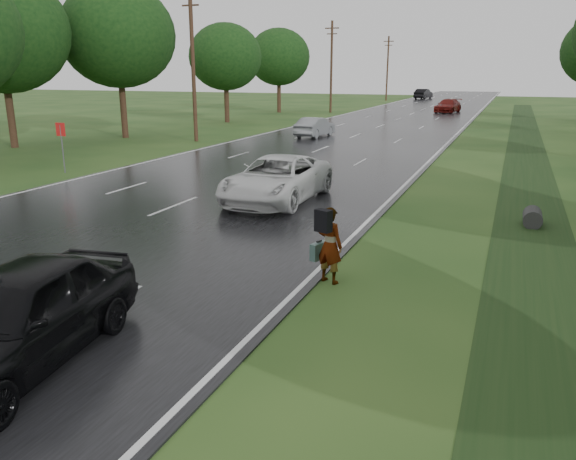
% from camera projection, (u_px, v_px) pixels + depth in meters
% --- Properties ---
extents(road, '(14.00, 180.00, 0.04)m').
position_uv_depth(road, '(392.00, 122.00, 52.54)').
color(road, black).
rests_on(road, ground).
extents(edge_stripe_east, '(0.12, 180.00, 0.01)m').
position_uv_depth(edge_stripe_east, '(467.00, 124.00, 50.13)').
color(edge_stripe_east, silver).
rests_on(edge_stripe_east, road).
extents(edge_stripe_west, '(0.12, 180.00, 0.01)m').
position_uv_depth(edge_stripe_west, '(323.00, 119.00, 54.94)').
color(edge_stripe_west, silver).
rests_on(edge_stripe_west, road).
extents(center_line, '(0.12, 180.00, 0.01)m').
position_uv_depth(center_line, '(392.00, 121.00, 52.53)').
color(center_line, silver).
rests_on(center_line, road).
extents(drainage_ditch, '(2.20, 120.00, 0.56)m').
position_uv_depth(drainage_ditch, '(528.00, 177.00, 24.93)').
color(drainage_ditch, black).
rests_on(drainage_ditch, ground).
extents(road_sign, '(0.50, 0.06, 2.30)m').
position_uv_depth(road_sign, '(61.00, 137.00, 25.63)').
color(road_sign, slate).
rests_on(road_sign, ground).
extents(utility_pole_mid, '(1.60, 0.26, 10.00)m').
position_uv_depth(utility_pole_mid, '(193.00, 61.00, 36.53)').
color(utility_pole_mid, '#3C2718').
rests_on(utility_pole_mid, ground).
extents(utility_pole_far, '(1.60, 0.26, 10.00)m').
position_uv_depth(utility_pole_far, '(331.00, 66.00, 63.35)').
color(utility_pole_far, '#3C2718').
rests_on(utility_pole_far, ground).
extents(utility_pole_distant, '(1.60, 0.26, 10.00)m').
position_uv_depth(utility_pole_distant, '(387.00, 67.00, 90.17)').
color(utility_pole_distant, '#3C2718').
rests_on(utility_pole_distant, ground).
extents(tree_west_c, '(7.80, 7.80, 10.43)m').
position_uv_depth(tree_west_c, '(118.00, 35.00, 38.14)').
color(tree_west_c, '#3C2718').
rests_on(tree_west_c, ground).
extents(tree_west_d, '(6.60, 6.60, 8.80)m').
position_uv_depth(tree_west_d, '(225.00, 57.00, 50.66)').
color(tree_west_d, '#3C2718').
rests_on(tree_west_d, ground).
extents(tree_west_e, '(8.00, 8.00, 10.44)m').
position_uv_depth(tree_west_e, '(0.00, 31.00, 32.97)').
color(tree_west_e, '#3C2718').
rests_on(tree_west_e, ground).
extents(tree_west_f, '(7.00, 7.00, 9.29)m').
position_uv_depth(tree_west_f, '(279.00, 57.00, 63.30)').
color(tree_west_f, '#3C2718').
rests_on(tree_west_f, ground).
extents(pedestrian, '(0.84, 0.85, 1.72)m').
position_uv_depth(pedestrian, '(329.00, 244.00, 12.30)').
color(pedestrian, '#A5998C').
rests_on(pedestrian, ground).
extents(white_pickup, '(2.64, 5.72, 1.59)m').
position_uv_depth(white_pickup, '(277.00, 179.00, 20.06)').
color(white_pickup, silver).
rests_on(white_pickup, road).
extents(dark_sedan, '(2.59, 5.02, 1.64)m').
position_uv_depth(dark_sedan, '(17.00, 316.00, 8.76)').
color(dark_sedan, black).
rests_on(dark_sedan, road).
extents(silver_sedan, '(1.81, 4.30, 1.38)m').
position_uv_depth(silver_sedan, '(315.00, 127.00, 39.96)').
color(silver_sedan, gray).
rests_on(silver_sedan, road).
extents(far_car_red, '(2.88, 5.41, 1.49)m').
position_uv_depth(far_car_red, '(448.00, 106.00, 64.11)').
color(far_car_red, maroon).
rests_on(far_car_red, road).
extents(far_car_dark, '(2.61, 5.33, 1.68)m').
position_uv_depth(far_car_dark, '(423.00, 94.00, 96.08)').
color(far_car_dark, black).
rests_on(far_car_dark, road).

